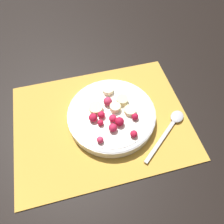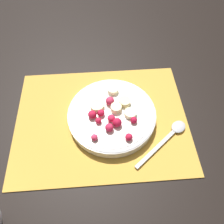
% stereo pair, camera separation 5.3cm
% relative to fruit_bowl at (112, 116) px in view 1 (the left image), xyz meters
% --- Properties ---
extents(ground_plane, '(3.00, 3.00, 0.00)m').
position_rel_fruit_bowl_xyz_m(ground_plane, '(-0.03, 0.00, -0.02)').
color(ground_plane, black).
extents(placemat, '(0.44, 0.33, 0.01)m').
position_rel_fruit_bowl_xyz_m(placemat, '(-0.03, 0.00, -0.02)').
color(placemat, gold).
rests_on(placemat, ground_plane).
extents(fruit_bowl, '(0.22, 0.22, 0.05)m').
position_rel_fruit_bowl_xyz_m(fruit_bowl, '(0.00, 0.00, 0.00)').
color(fruit_bowl, white).
rests_on(fruit_bowl, placemat).
extents(spoon, '(0.15, 0.12, 0.01)m').
position_rel_fruit_bowl_xyz_m(spoon, '(0.14, -0.05, -0.01)').
color(spoon, '#B2B2B7').
rests_on(spoon, placemat).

